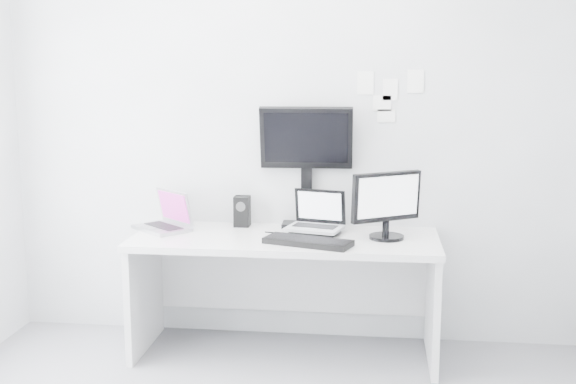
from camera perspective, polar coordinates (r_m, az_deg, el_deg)
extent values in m
plane|color=silver|center=(4.58, 0.31, 5.11)|extent=(3.60, 0.00, 3.60)
cube|color=silver|center=(4.44, -0.23, -8.06)|extent=(1.80, 0.70, 0.73)
cube|color=#A9A9AE|center=(4.55, -9.81, -1.35)|extent=(0.42, 0.41, 0.25)
cube|color=black|center=(4.60, -3.58, -1.50)|extent=(0.12, 0.12, 0.19)
cube|color=#AAADB1|center=(4.38, 2.06, -1.58)|extent=(0.37, 0.32, 0.26)
cube|color=black|center=(4.55, 1.43, 2.10)|extent=(0.57, 0.22, 0.77)
cube|color=black|center=(4.28, 7.70, -0.96)|extent=(0.48, 0.41, 0.41)
cube|color=black|center=(4.14, 1.56, -3.88)|extent=(0.53, 0.32, 0.03)
ellipsoid|color=black|center=(4.11, 3.73, -4.02)|extent=(0.10, 0.07, 0.03)
cube|color=white|center=(4.53, 6.02, 8.42)|extent=(0.10, 0.00, 0.14)
cube|color=white|center=(4.54, 7.93, 7.88)|extent=(0.09, 0.00, 0.13)
cube|color=white|center=(4.54, 9.86, 8.46)|extent=(0.10, 0.00, 0.14)
cube|color=white|center=(4.54, 7.63, 5.86)|extent=(0.11, 0.00, 0.08)
cube|color=white|center=(4.54, 7.29, 6.83)|extent=(0.11, 0.00, 0.10)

